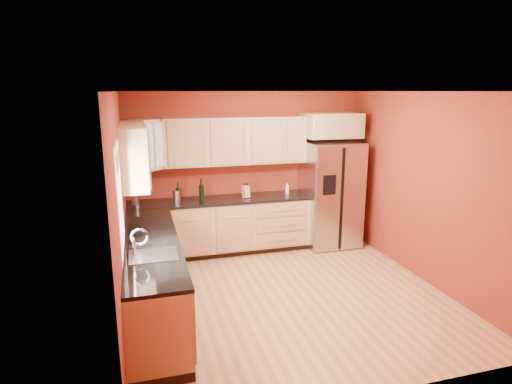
{
  "coord_description": "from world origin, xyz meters",
  "views": [
    {
      "loc": [
        -1.8,
        -4.84,
        2.61
      ],
      "look_at": [
        -0.18,
        0.9,
        1.19
      ],
      "focal_mm": 30.0,
      "sensor_mm": 36.0,
      "label": 1
    }
  ],
  "objects_px": {
    "refrigerator": "(330,194)",
    "canister_left": "(136,199)",
    "wine_bottle_a": "(201,190)",
    "knife_block": "(246,192)",
    "soap_dispenser": "(287,188)"
  },
  "relations": [
    {
      "from": "wine_bottle_a",
      "to": "canister_left",
      "type": "bearing_deg",
      "value": 178.28
    },
    {
      "from": "soap_dispenser",
      "to": "canister_left",
      "type": "bearing_deg",
      "value": -178.75
    },
    {
      "from": "knife_block",
      "to": "soap_dispenser",
      "type": "distance_m",
      "value": 0.75
    },
    {
      "from": "canister_left",
      "to": "wine_bottle_a",
      "type": "bearing_deg",
      "value": -1.72
    },
    {
      "from": "refrigerator",
      "to": "wine_bottle_a",
      "type": "bearing_deg",
      "value": 178.93
    },
    {
      "from": "canister_left",
      "to": "knife_block",
      "type": "distance_m",
      "value": 1.72
    },
    {
      "from": "canister_left",
      "to": "soap_dispenser",
      "type": "distance_m",
      "value": 2.46
    },
    {
      "from": "wine_bottle_a",
      "to": "knife_block",
      "type": "height_order",
      "value": "wine_bottle_a"
    },
    {
      "from": "knife_block",
      "to": "refrigerator",
      "type": "bearing_deg",
      "value": -23.58
    },
    {
      "from": "canister_left",
      "to": "soap_dispenser",
      "type": "height_order",
      "value": "same"
    },
    {
      "from": "refrigerator",
      "to": "wine_bottle_a",
      "type": "distance_m",
      "value": 2.21
    },
    {
      "from": "refrigerator",
      "to": "knife_block",
      "type": "height_order",
      "value": "refrigerator"
    },
    {
      "from": "refrigerator",
      "to": "knife_block",
      "type": "distance_m",
      "value": 1.49
    },
    {
      "from": "refrigerator",
      "to": "canister_left",
      "type": "xyz_separation_m",
      "value": [
        -3.2,
        0.07,
        0.12
      ]
    },
    {
      "from": "canister_left",
      "to": "refrigerator",
      "type": "bearing_deg",
      "value": -1.27
    }
  ]
}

